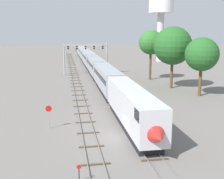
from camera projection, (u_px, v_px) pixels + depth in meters
name	position (u px, v px, depth m)	size (l,w,h in m)	color
ground_plane	(121.00, 138.00, 31.59)	(400.00, 400.00, 0.00)	slate
track_main	(90.00, 68.00, 89.83)	(2.60, 200.00, 0.16)	slate
track_near	(75.00, 79.00, 69.63)	(2.60, 160.00, 0.16)	slate
passenger_train	(92.00, 62.00, 83.97)	(3.04, 121.57, 4.80)	silver
signal_gantry	(86.00, 51.00, 75.74)	(12.10, 0.49, 8.57)	#999BA0
water_tower	(161.00, 11.00, 106.53)	(9.45, 9.45, 24.05)	beige
switch_stand	(79.00, 176.00, 22.31)	(0.36, 0.24, 1.46)	black
stop_sign	(49.00, 114.00, 34.24)	(0.76, 0.08, 2.88)	gray
trackside_tree_left	(151.00, 43.00, 67.37)	(5.77, 5.77, 11.82)	brown
trackside_tree_mid	(202.00, 55.00, 50.33)	(6.01, 6.01, 10.57)	brown
trackside_tree_right	(173.00, 46.00, 57.25)	(7.74, 7.74, 12.57)	brown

